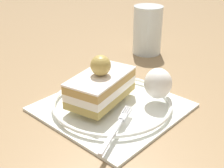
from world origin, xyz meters
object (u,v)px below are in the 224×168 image
(dessert_plate, at_px, (112,104))
(fork, at_px, (117,127))
(drink_glass_near, at_px, (147,33))
(cake_slice, at_px, (102,86))
(whipped_cream_dollop, at_px, (158,83))

(dessert_plate, bearing_deg, fork, 148.03)
(drink_glass_near, bearing_deg, cake_slice, 122.13)
(cake_slice, bearing_deg, whipped_cream_dollop, -122.28)
(whipped_cream_dollop, distance_m, fork, 0.12)
(dessert_plate, relative_size, fork, 2.27)
(whipped_cream_dollop, relative_size, fork, 0.48)
(dessert_plate, relative_size, whipped_cream_dollop, 4.72)
(dessert_plate, height_order, whipped_cream_dollop, whipped_cream_dollop)
(dessert_plate, xyz_separation_m, fork, (-0.07, 0.04, 0.01))
(fork, relative_size, drink_glass_near, 0.95)
(cake_slice, xyz_separation_m, whipped_cream_dollop, (-0.05, -0.08, 0.00))
(dessert_plate, distance_m, cake_slice, 0.04)
(cake_slice, height_order, drink_glass_near, drink_glass_near)
(dessert_plate, distance_m, drink_glass_near, 0.28)
(whipped_cream_dollop, bearing_deg, drink_glass_near, -38.99)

